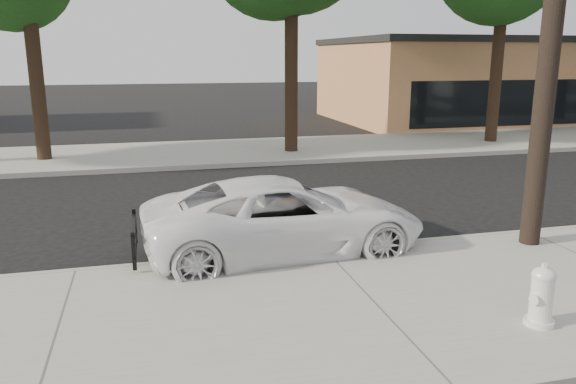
% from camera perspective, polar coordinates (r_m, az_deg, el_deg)
% --- Properties ---
extents(ground, '(120.00, 120.00, 0.00)m').
position_cam_1_polar(ground, '(11.60, 0.45, -3.08)').
color(ground, black).
rests_on(ground, ground).
extents(near_sidewalk, '(90.00, 4.40, 0.15)m').
position_cam_1_polar(near_sidewalk, '(7.76, 8.69, -11.45)').
color(near_sidewalk, gray).
rests_on(near_sidewalk, ground).
extents(far_sidewalk, '(90.00, 5.00, 0.15)m').
position_cam_1_polar(far_sidewalk, '(19.72, -5.84, 4.09)').
color(far_sidewalk, gray).
rests_on(far_sidewalk, ground).
extents(curb_near, '(90.00, 0.12, 0.16)m').
position_cam_1_polar(curb_near, '(9.66, 3.62, -6.14)').
color(curb_near, '#9E9B93').
rests_on(curb_near, ground).
extents(building_main, '(18.00, 10.00, 4.00)m').
position_cam_1_polar(building_main, '(32.73, 21.24, 10.45)').
color(building_main, '#AB7747').
rests_on(building_main, ground).
extents(police_cruiser, '(4.91, 2.48, 1.33)m').
position_cam_1_polar(police_cruiser, '(9.60, -0.30, -2.54)').
color(police_cruiser, white).
rests_on(police_cruiser, ground).
extents(fire_hydrant, '(0.40, 0.36, 0.74)m').
position_cam_1_polar(fire_hydrant, '(7.56, 24.36, -9.70)').
color(fire_hydrant, silver).
rests_on(fire_hydrant, near_sidewalk).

